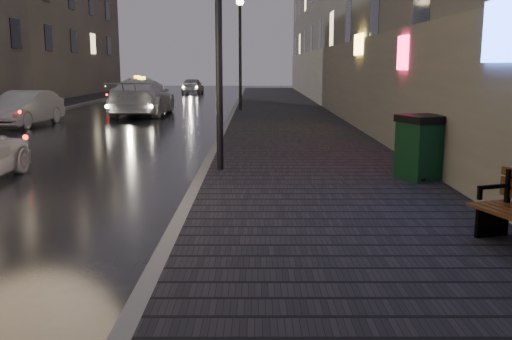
{
  "coord_description": "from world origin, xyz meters",
  "views": [
    {
      "loc": [
        2.6,
        -5.81,
        2.31
      ],
      "look_at": [
        2.6,
        2.12,
        0.85
      ],
      "focal_mm": 40.0,
      "sensor_mm": 36.0,
      "label": 1
    }
  ],
  "objects": [
    {
      "name": "ground",
      "position": [
        0.0,
        0.0,
        0.0
      ],
      "size": [
        120.0,
        120.0,
        0.0
      ],
      "primitive_type": "plane",
      "color": "black",
      "rests_on": "ground"
    },
    {
      "name": "sidewalk",
      "position": [
        3.9,
        21.0,
        0.07
      ],
      "size": [
        4.6,
        58.0,
        0.15
      ],
      "primitive_type": "cube",
      "color": "black",
      "rests_on": "ground"
    },
    {
      "name": "curb",
      "position": [
        1.5,
        21.0,
        0.07
      ],
      "size": [
        0.2,
        58.0,
        0.15
      ],
      "primitive_type": "cube",
      "color": "slate",
      "rests_on": "ground"
    },
    {
      "name": "sidewalk_far",
      "position": [
        -8.7,
        21.0,
        0.07
      ],
      "size": [
        2.4,
        58.0,
        0.15
      ],
      "primitive_type": "cube",
      "color": "black",
      "rests_on": "ground"
    },
    {
      "name": "curb_far",
      "position": [
        -7.4,
        21.0,
        0.07
      ],
      "size": [
        0.2,
        58.0,
        0.15
      ],
      "primitive_type": "cube",
      "color": "slate",
      "rests_on": "ground"
    },
    {
      "name": "building_far_c",
      "position": [
        -13.5,
        39.0,
        5.5
      ],
      "size": [
        6.0,
        22.0,
        11.0
      ],
      "primitive_type": "cube",
      "color": "#6B6051",
      "rests_on": "ground"
    },
    {
      "name": "lamp_near",
      "position": [
        1.85,
        6.0,
        3.49
      ],
      "size": [
        0.36,
        0.36,
        5.28
      ],
      "color": "black",
      "rests_on": "sidewalk"
    },
    {
      "name": "lamp_far",
      "position": [
        1.85,
        22.0,
        3.49
      ],
      "size": [
        0.36,
        0.36,
        5.28
      ],
      "color": "black",
      "rests_on": "sidewalk"
    },
    {
      "name": "trash_bin",
      "position": [
        5.8,
        5.03,
        0.77
      ],
      "size": [
        1.05,
        1.05,
        1.22
      ],
      "rotation": [
        0.0,
        0.0,
        0.39
      ],
      "color": "black",
      "rests_on": "sidewalk"
    },
    {
      "name": "car_left_mid",
      "position": [
        -6.31,
        16.21,
        0.67
      ],
      "size": [
        1.81,
        4.18,
        1.34
      ],
      "primitive_type": "imported",
      "rotation": [
        0.0,
        0.0,
        -0.1
      ],
      "color": "#A5A7AD",
      "rests_on": "ground"
    },
    {
      "name": "taxi_mid",
      "position": [
        -2.68,
        20.8,
        0.83
      ],
      "size": [
        2.4,
        5.75,
        1.66
      ],
      "primitive_type": "imported",
      "rotation": [
        0.0,
        0.0,
        3.13
      ],
      "color": "silver",
      "rests_on": "ground"
    },
    {
      "name": "taxi_far",
      "position": [
        -4.52,
        28.73,
        0.78
      ],
      "size": [
        2.81,
        5.72,
        1.56
      ],
      "primitive_type": "imported",
      "rotation": [
        0.0,
        0.0,
        0.04
      ],
      "color": "silver",
      "rests_on": "ground"
    },
    {
      "name": "car_far",
      "position": [
        -2.56,
        41.12,
        0.64
      ],
      "size": [
        1.63,
        3.82,
        1.29
      ],
      "primitive_type": "imported",
      "rotation": [
        0.0,
        0.0,
        3.11
      ],
      "color": "#95959C",
      "rests_on": "ground"
    }
  ]
}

